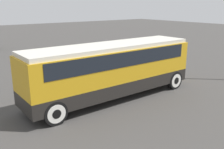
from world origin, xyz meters
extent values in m
plane|color=#423F3D|center=(0.00, 0.00, 0.00)|extent=(120.00, 120.00, 0.00)
cube|color=black|center=(0.00, 0.00, 0.86)|extent=(10.43, 2.49, 0.75)
cube|color=gold|center=(0.00, 0.00, 2.12)|extent=(10.43, 2.49, 1.75)
cube|color=black|center=(0.00, 0.00, 2.55)|extent=(9.18, 2.53, 0.79)
cube|color=silver|center=(0.00, 0.00, 3.11)|extent=(10.22, 2.29, 0.22)
cube|color=gold|center=(5.06, 0.00, 1.87)|extent=(0.36, 2.39, 2.01)
cylinder|color=black|center=(4.29, -1.13, 0.57)|extent=(1.15, 0.28, 1.15)
cylinder|color=silver|center=(4.29, -1.13, 0.57)|extent=(0.90, 0.30, 0.90)
cylinder|color=black|center=(4.29, -1.13, 0.57)|extent=(0.44, 0.32, 0.44)
cylinder|color=black|center=(4.29, 1.13, 0.57)|extent=(1.15, 0.28, 1.15)
cylinder|color=silver|center=(4.29, 1.13, 0.57)|extent=(0.90, 0.30, 0.90)
cylinder|color=black|center=(4.29, 1.13, 0.57)|extent=(0.44, 0.32, 0.44)
cylinder|color=black|center=(-4.12, -1.13, 0.57)|extent=(1.15, 0.28, 1.15)
cylinder|color=silver|center=(-4.12, -1.13, 0.57)|extent=(0.90, 0.30, 0.90)
cylinder|color=black|center=(-4.12, -1.13, 0.57)|extent=(0.44, 0.32, 0.44)
cylinder|color=black|center=(-4.12, 1.13, 0.57)|extent=(1.15, 0.28, 1.15)
cylinder|color=silver|center=(-4.12, 1.13, 0.57)|extent=(0.90, 0.30, 0.90)
cylinder|color=black|center=(-4.12, 1.13, 0.57)|extent=(0.44, 0.32, 0.44)
cube|color=#2D5638|center=(1.39, 8.98, 0.55)|extent=(4.01, 1.78, 0.64)
cube|color=black|center=(1.23, 8.98, 1.16)|extent=(2.08, 1.60, 0.58)
cylinder|color=black|center=(2.97, 8.19, 0.30)|extent=(0.61, 0.22, 0.61)
cylinder|color=black|center=(2.97, 8.19, 0.30)|extent=(0.23, 0.26, 0.23)
cylinder|color=black|center=(2.97, 9.78, 0.30)|extent=(0.61, 0.22, 0.61)
cylinder|color=black|center=(2.97, 9.78, 0.30)|extent=(0.23, 0.26, 0.23)
cylinder|color=black|center=(-0.18, 8.19, 0.30)|extent=(0.61, 0.22, 0.61)
cylinder|color=black|center=(-0.18, 8.19, 0.30)|extent=(0.23, 0.26, 0.23)
cylinder|color=black|center=(-0.18, 9.78, 0.30)|extent=(0.61, 0.22, 0.61)
cylinder|color=black|center=(-0.18, 9.78, 0.30)|extent=(0.23, 0.26, 0.23)
cube|color=maroon|center=(0.85, 5.03, 0.55)|extent=(4.25, 1.81, 0.58)
cube|color=black|center=(0.68, 5.03, 1.13)|extent=(2.21, 1.62, 0.57)
cylinder|color=black|center=(2.48, 4.22, 0.35)|extent=(0.71, 0.22, 0.71)
cylinder|color=black|center=(2.48, 4.22, 0.35)|extent=(0.27, 0.26, 0.27)
cylinder|color=black|center=(2.48, 5.84, 0.35)|extent=(0.71, 0.22, 0.71)
cylinder|color=black|center=(2.48, 5.84, 0.35)|extent=(0.27, 0.26, 0.27)
cylinder|color=black|center=(-0.78, 4.22, 0.35)|extent=(0.71, 0.22, 0.71)
cylinder|color=black|center=(-0.78, 4.22, 0.35)|extent=(0.27, 0.26, 0.27)
cylinder|color=black|center=(-0.78, 5.84, 0.35)|extent=(0.71, 0.22, 0.71)
cylinder|color=black|center=(-0.78, 5.84, 0.35)|extent=(0.27, 0.26, 0.27)
camera|label=1|loc=(-8.42, -11.01, 5.35)|focal=40.00mm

